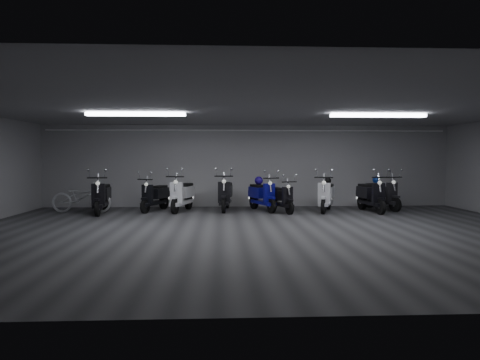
{
  "coord_description": "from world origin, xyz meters",
  "views": [
    {
      "loc": [
        -0.92,
        -9.22,
        1.66
      ],
      "look_at": [
        -0.39,
        2.5,
        1.05
      ],
      "focal_mm": 30.92,
      "sensor_mm": 36.0,
      "label": 1
    }
  ],
  "objects_px": {
    "bicycle": "(81,194)",
    "helmet_0": "(259,181)",
    "scooter_0": "(101,191)",
    "helmet_2": "(376,180)",
    "scooter_2": "(182,189)",
    "scooter_6": "(326,190)",
    "helmet_1": "(327,181)",
    "scooter_3": "(226,189)",
    "scooter_9": "(382,189)",
    "scooter_7": "(371,190)",
    "scooter_1": "(155,191)",
    "scooter_5": "(281,193)",
    "scooter_4": "(262,190)"
  },
  "relations": [
    {
      "from": "scooter_1",
      "to": "scooter_5",
      "type": "height_order",
      "value": "scooter_1"
    },
    {
      "from": "scooter_3",
      "to": "scooter_9",
      "type": "height_order",
      "value": "scooter_3"
    },
    {
      "from": "scooter_3",
      "to": "helmet_2",
      "type": "xyz_separation_m",
      "value": [
        4.96,
        0.25,
        0.25
      ]
    },
    {
      "from": "scooter_1",
      "to": "scooter_3",
      "type": "relative_size",
      "value": 0.91
    },
    {
      "from": "bicycle",
      "to": "helmet_0",
      "type": "bearing_deg",
      "value": -84.11
    },
    {
      "from": "scooter_7",
      "to": "helmet_0",
      "type": "distance_m",
      "value": 3.5
    },
    {
      "from": "scooter_0",
      "to": "scooter_2",
      "type": "bearing_deg",
      "value": 4.03
    },
    {
      "from": "scooter_0",
      "to": "helmet_2",
      "type": "distance_m",
      "value": 8.74
    },
    {
      "from": "scooter_5",
      "to": "helmet_1",
      "type": "distance_m",
      "value": 1.61
    },
    {
      "from": "scooter_9",
      "to": "scooter_0",
      "type": "bearing_deg",
      "value": 163.1
    },
    {
      "from": "bicycle",
      "to": "helmet_2",
      "type": "xyz_separation_m",
      "value": [
        9.4,
        0.5,
        0.37
      ]
    },
    {
      "from": "helmet_0",
      "to": "helmet_1",
      "type": "relative_size",
      "value": 1.15
    },
    {
      "from": "scooter_1",
      "to": "scooter_4",
      "type": "bearing_deg",
      "value": 19.19
    },
    {
      "from": "scooter_2",
      "to": "helmet_1",
      "type": "bearing_deg",
      "value": 14.63
    },
    {
      "from": "helmet_0",
      "to": "scooter_0",
      "type": "bearing_deg",
      "value": -172.39
    },
    {
      "from": "helmet_1",
      "to": "bicycle",
      "type": "bearing_deg",
      "value": -179.41
    },
    {
      "from": "scooter_9",
      "to": "helmet_1",
      "type": "relative_size",
      "value": 7.76
    },
    {
      "from": "scooter_7",
      "to": "helmet_1",
      "type": "xyz_separation_m",
      "value": [
        -1.27,
        0.39,
        0.27
      ]
    },
    {
      "from": "scooter_9",
      "to": "scooter_6",
      "type": "bearing_deg",
      "value": 171.7
    },
    {
      "from": "scooter_7",
      "to": "bicycle",
      "type": "height_order",
      "value": "scooter_7"
    },
    {
      "from": "scooter_3",
      "to": "bicycle",
      "type": "bearing_deg",
      "value": -170.95
    },
    {
      "from": "scooter_4",
      "to": "scooter_6",
      "type": "bearing_deg",
      "value": -29.13
    },
    {
      "from": "scooter_3",
      "to": "helmet_1",
      "type": "height_order",
      "value": "scooter_3"
    },
    {
      "from": "scooter_9",
      "to": "helmet_0",
      "type": "distance_m",
      "value": 4.0
    },
    {
      "from": "helmet_2",
      "to": "scooter_1",
      "type": "bearing_deg",
      "value": -177.78
    },
    {
      "from": "scooter_6",
      "to": "helmet_2",
      "type": "xyz_separation_m",
      "value": [
        1.83,
        0.66,
        0.27
      ]
    },
    {
      "from": "scooter_0",
      "to": "bicycle",
      "type": "bearing_deg",
      "value": 150.36
    },
    {
      "from": "bicycle",
      "to": "helmet_1",
      "type": "relative_size",
      "value": 7.76
    },
    {
      "from": "scooter_0",
      "to": "scooter_3",
      "type": "height_order",
      "value": "scooter_3"
    },
    {
      "from": "scooter_9",
      "to": "bicycle",
      "type": "xyz_separation_m",
      "value": [
        -9.49,
        -0.26,
        -0.09
      ]
    },
    {
      "from": "scooter_4",
      "to": "helmet_0",
      "type": "distance_m",
      "value": 0.38
    },
    {
      "from": "scooter_7",
      "to": "helmet_0",
      "type": "xyz_separation_m",
      "value": [
        -3.43,
        0.63,
        0.27
      ]
    },
    {
      "from": "scooter_4",
      "to": "helmet_2",
      "type": "distance_m",
      "value": 3.84
    },
    {
      "from": "scooter_1",
      "to": "scooter_6",
      "type": "relative_size",
      "value": 0.94
    },
    {
      "from": "scooter_1",
      "to": "helmet_1",
      "type": "bearing_deg",
      "value": 19.8
    },
    {
      "from": "helmet_1",
      "to": "scooter_4",
      "type": "bearing_deg",
      "value": 179.52
    },
    {
      "from": "scooter_4",
      "to": "helmet_1",
      "type": "xyz_separation_m",
      "value": [
        2.07,
        -0.02,
        0.3
      ]
    },
    {
      "from": "scooter_3",
      "to": "bicycle",
      "type": "height_order",
      "value": "scooter_3"
    },
    {
      "from": "scooter_9",
      "to": "helmet_2",
      "type": "height_order",
      "value": "scooter_9"
    },
    {
      "from": "scooter_0",
      "to": "scooter_4",
      "type": "distance_m",
      "value": 4.91
    },
    {
      "from": "scooter_0",
      "to": "scooter_7",
      "type": "height_order",
      "value": "scooter_0"
    },
    {
      "from": "scooter_9",
      "to": "bicycle",
      "type": "distance_m",
      "value": 9.49
    },
    {
      "from": "scooter_2",
      "to": "scooter_6",
      "type": "distance_m",
      "value": 4.5
    },
    {
      "from": "scooter_7",
      "to": "bicycle",
      "type": "bearing_deg",
      "value": 171.67
    },
    {
      "from": "bicycle",
      "to": "scooter_7",
      "type": "bearing_deg",
      "value": -89.49
    },
    {
      "from": "scooter_6",
      "to": "scooter_7",
      "type": "bearing_deg",
      "value": 15.54
    },
    {
      "from": "scooter_2",
      "to": "helmet_2",
      "type": "relative_size",
      "value": 7.58
    },
    {
      "from": "scooter_0",
      "to": "helmet_2",
      "type": "xyz_separation_m",
      "value": [
        8.7,
        0.81,
        0.26
      ]
    },
    {
      "from": "scooter_0",
      "to": "scooter_1",
      "type": "relative_size",
      "value": 1.08
    },
    {
      "from": "scooter_7",
      "to": "scooter_5",
      "type": "bearing_deg",
      "value": 172.83
    }
  ]
}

